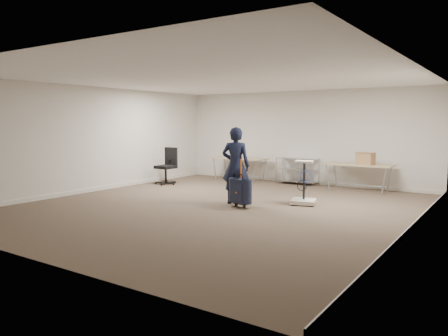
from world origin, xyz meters
The scene contains 10 objects.
ground centered at (0.00, 0.00, 0.00)m, with size 9.00×9.00×0.00m, color #46342A.
room_shell centered at (0.00, 1.38, 0.05)m, with size 8.00×9.00×9.00m.
folding_table_left centered at (-1.90, 3.95, 0.68)m, with size 1.80×0.75×0.73m.
folding_table_right centered at (1.90, 3.95, 0.68)m, with size 1.80×0.75×0.73m.
wire_shelf centered at (0.00, 4.20, 0.44)m, with size 1.22×0.47×0.80m.
person centered at (0.15, 0.48, 0.88)m, with size 0.64×0.42×1.76m, color black.
suitcase centered at (0.46, 0.17, 0.36)m, with size 0.43×0.30×1.06m.
office_chair centered at (-3.28, 2.03, 0.33)m, with size 0.67×0.67×1.10m.
equipment_cart centered at (1.46, 1.28, 0.26)m, with size 0.67×0.67×0.99m.
cardboard_box centered at (2.09, 3.91, 0.89)m, with size 0.43×0.32×0.32m, color olive.
Camera 1 is at (5.40, -7.84, 1.86)m, focal length 35.00 mm.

